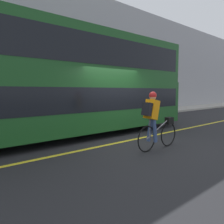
{
  "coord_description": "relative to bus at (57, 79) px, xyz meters",
  "views": [
    {
      "loc": [
        -5.14,
        -5.02,
        1.71
      ],
      "look_at": [
        -0.56,
        0.32,
        1.03
      ],
      "focal_mm": 35.0,
      "sensor_mm": 36.0,
      "label": 1
    }
  ],
  "objects": [
    {
      "name": "bus",
      "position": [
        0.0,
        0.0,
        0.0
      ],
      "size": [
        11.4,
        2.45,
        3.89
      ],
      "color": "black",
      "rests_on": "ground_plane"
    },
    {
      "name": "building_facade",
      "position": [
        1.6,
        5.31,
        1.95
      ],
      "size": [
        60.0,
        0.3,
        8.19
      ],
      "color": "#9E9EA3",
      "rests_on": "ground_plane"
    },
    {
      "name": "ground_plane",
      "position": [
        1.6,
        -2.08,
        -2.14
      ],
      "size": [
        80.0,
        80.0,
        0.0
      ],
      "primitive_type": "plane",
      "color": "#232326"
    },
    {
      "name": "sidewalk_curb",
      "position": [
        1.6,
        3.91,
        -2.06
      ],
      "size": [
        60.0,
        2.49,
        0.16
      ],
      "color": "#A8A399",
      "rests_on": "ground_plane"
    },
    {
      "name": "cyclist_on_bike",
      "position": [
        1.42,
        -3.19,
        -1.24
      ],
      "size": [
        1.77,
        0.32,
        1.69
      ],
      "color": "black",
      "rests_on": "ground_plane"
    },
    {
      "name": "road_center_line",
      "position": [
        1.6,
        -1.85,
        -2.14
      ],
      "size": [
        50.0,
        0.14,
        0.01
      ],
      "primitive_type": "cube",
      "color": "yellow",
      "rests_on": "ground_plane"
    }
  ]
}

